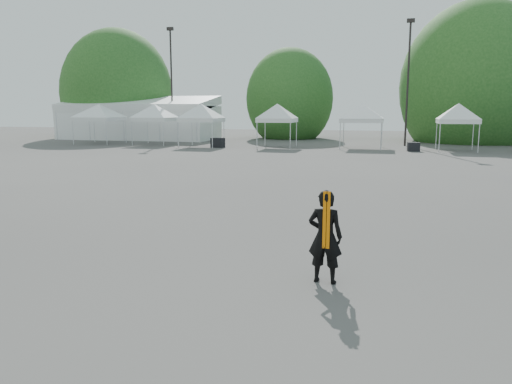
# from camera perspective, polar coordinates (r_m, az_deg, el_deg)

# --- Properties ---
(ground) EXTENTS (120.00, 120.00, 0.00)m
(ground) POSITION_cam_1_polar(r_m,az_deg,el_deg) (10.31, 4.55, -7.19)
(ground) COLOR #474442
(ground) RESTS_ON ground
(marquee) EXTENTS (15.00, 6.25, 4.23)m
(marquee) POSITION_cam_1_polar(r_m,az_deg,el_deg) (50.65, -13.21, 8.15)
(marquee) COLOR white
(marquee) RESTS_ON ground
(light_pole_west) EXTENTS (0.60, 0.25, 10.30)m
(light_pole_west) POSITION_cam_1_polar(r_m,az_deg,el_deg) (48.06, -9.64, 12.74)
(light_pole_west) COLOR black
(light_pole_west) RESTS_ON ground
(light_pole_east) EXTENTS (0.60, 0.25, 9.80)m
(light_pole_east) POSITION_cam_1_polar(r_m,az_deg,el_deg) (41.82, 17.00, 12.61)
(light_pole_east) COLOR black
(light_pole_east) RESTS_ON ground
(tree_far_w) EXTENTS (4.80, 4.80, 7.30)m
(tree_far_w) POSITION_cam_1_polar(r_m,az_deg,el_deg) (55.23, -15.56, 10.81)
(tree_far_w) COLOR #382314
(tree_far_w) RESTS_ON ground
(tree_mid_w) EXTENTS (4.16, 4.16, 6.33)m
(tree_mid_w) POSITION_cam_1_polar(r_m,az_deg,el_deg) (50.68, 3.86, 10.59)
(tree_mid_w) COLOR #382314
(tree_mid_w) RESTS_ON ground
(tree_mid_e) EXTENTS (5.12, 5.12, 7.79)m
(tree_mid_e) POSITION_cam_1_polar(r_m,az_deg,el_deg) (49.30, 23.79, 10.91)
(tree_mid_e) COLOR #382314
(tree_mid_e) RESTS_ON ground
(tent_a) EXTENTS (4.72, 4.72, 3.88)m
(tent_a) POSITION_cam_1_polar(r_m,az_deg,el_deg) (44.78, -17.52, 9.21)
(tent_a) COLOR silver
(tent_a) RESTS_ON ground
(tent_b) EXTENTS (4.23, 4.23, 3.88)m
(tent_b) POSITION_cam_1_polar(r_m,az_deg,el_deg) (42.49, -11.54, 9.46)
(tent_b) COLOR silver
(tent_b) RESTS_ON ground
(tent_c) EXTENTS (4.17, 4.17, 3.88)m
(tent_c) POSITION_cam_1_polar(r_m,az_deg,el_deg) (39.47, -6.28, 9.60)
(tent_c) COLOR silver
(tent_c) RESTS_ON ground
(tent_d) EXTENTS (3.86, 3.86, 3.88)m
(tent_d) POSITION_cam_1_polar(r_m,az_deg,el_deg) (38.28, 2.45, 9.65)
(tent_d) COLOR silver
(tent_d) RESTS_ON ground
(tent_e) EXTENTS (4.41, 4.41, 3.88)m
(tent_e) POSITION_cam_1_polar(r_m,az_deg,el_deg) (38.47, 12.07, 9.46)
(tent_e) COLOR silver
(tent_e) RESTS_ON ground
(tent_f) EXTENTS (3.81, 3.81, 3.88)m
(tent_f) POSITION_cam_1_polar(r_m,az_deg,el_deg) (37.91, 22.15, 8.97)
(tent_f) COLOR silver
(tent_f) RESTS_ON ground
(man) EXTENTS (0.62, 0.43, 1.62)m
(man) POSITION_cam_1_polar(r_m,az_deg,el_deg) (8.59, 7.91, -5.06)
(man) COLOR black
(man) RESTS_ON ground
(crate_west) EXTENTS (1.00, 0.82, 0.73)m
(crate_west) POSITION_cam_1_polar(r_m,az_deg,el_deg) (38.64, -4.39, 5.64)
(crate_west) COLOR black
(crate_west) RESTS_ON ground
(crate_mid) EXTENTS (0.87, 0.71, 0.63)m
(crate_mid) POSITION_cam_1_polar(r_m,az_deg,el_deg) (36.65, 17.56, 4.94)
(crate_mid) COLOR black
(crate_mid) RESTS_ON ground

